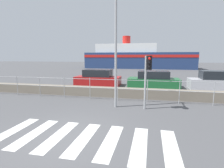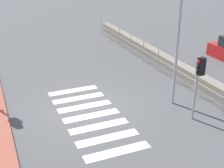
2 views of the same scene
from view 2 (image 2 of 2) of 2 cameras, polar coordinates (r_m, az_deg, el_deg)
ground_plane at (r=13.61m, az=-4.80°, el=-4.43°), size 160.00×160.00×0.00m
crosswalk at (r=13.00m, az=-3.80°, el=-5.79°), size 5.85×2.40×0.01m
seawall at (r=16.12m, az=15.79°, el=0.57°), size 25.32×0.55×0.63m
harbor_fence at (r=15.42m, az=13.44°, el=1.96°), size 22.83×0.04×1.33m
traffic_light_far at (r=12.26m, az=15.58°, el=1.61°), size 0.34×0.32×2.67m
streetlamp at (r=12.91m, az=11.15°, el=10.59°), size 0.32×1.37×5.66m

